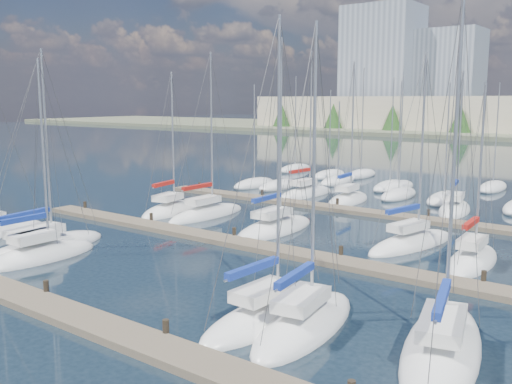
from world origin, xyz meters
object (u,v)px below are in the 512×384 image
Objects in this scene: sailboat_o at (348,200)px; sailboat_n at (306,193)px; sailboat_b at (42,248)px; sailboat_i at (207,214)px; sailboat_h at (170,210)px; sailboat_p at (455,209)px; sailboat_e at (305,324)px; sailboat_d at (268,316)px; sailboat_k at (411,243)px; sailboat_j at (275,228)px; sailboat_c at (40,255)px; sailboat_l at (472,261)px; sailboat_f at (442,349)px.

sailboat_n is at bearing 167.17° from sailboat_o.
sailboat_i is at bearing 78.54° from sailboat_b.
sailboat_p reaches higher than sailboat_h.
sailboat_e is 1.00× the size of sailboat_b.
sailboat_p is at bearing 94.68° from sailboat_d.
sailboat_j reaches higher than sailboat_k.
sailboat_e is 1.73m from sailboat_d.
sailboat_e is at bearing -38.19° from sailboat_i.
sailboat_c is at bearing -86.96° from sailboat_h.
sailboat_d reaches higher than sailboat_l.
sailboat_i is at bearing 91.03° from sailboat_c.
sailboat_k is 23.12m from sailboat_b.
sailboat_o is (5.61, 27.57, 0.01)m from sailboat_c.
sailboat_h is at bearing 141.17° from sailboat_f.
sailboat_p is (-8.38, 27.14, 0.01)m from sailboat_f.
sailboat_n reaches higher than sailboat_b.
sailboat_n is (-22.55, 26.52, 0.02)m from sailboat_f.
sailboat_d is (-0.09, -15.49, -0.00)m from sailboat_k.
sailboat_n is (-17.27, 27.58, 0.01)m from sailboat_e.
sailboat_l is (-2.61, 12.50, 0.00)m from sailboat_f.
sailboat_d is 7.11m from sailboat_f.
sailboat_n is 1.33× the size of sailboat_l.
sailboat_f reaches higher than sailboat_h.
sailboat_e is at bearing -71.82° from sailboat_k.
sailboat_h is at bearing 104.27° from sailboat_c.
sailboat_f is at bearing -5.89° from sailboat_b.
sailboat_f is at bearing -51.99° from sailboat_k.
sailboat_j is 0.98× the size of sailboat_n.
sailboat_p is at bearing 5.04° from sailboat_n.
sailboat_h is 24.37m from sailboat_l.
sailboat_l is (4.31, -1.74, -0.01)m from sailboat_k.
sailboat_o reaches higher than sailboat_p.
sailboat_f is (6.91, -14.23, -0.01)m from sailboat_k.
sailboat_b is (-0.98, -14.03, -0.02)m from sailboat_i.
sailboat_h is 3.45m from sailboat_i.
sailboat_l is at bearing -2.34° from sailboat_i.
sailboat_c is (0.38, -15.04, -0.01)m from sailboat_i.
sailboat_e is at bearing 1.57° from sailboat_c.
sailboat_o is at bearing 106.10° from sailboat_e.
sailboat_f is at bearing 2.80° from sailboat_e.
sailboat_e is 0.90× the size of sailboat_n.
sailboat_e reaches higher than sailboat_p.
sailboat_d is at bearing 176.47° from sailboat_f.
sailboat_k is 1.05× the size of sailboat_c.
sailboat_i is 1.02× the size of sailboat_o.
sailboat_f reaches higher than sailboat_l.
sailboat_f reaches higher than sailboat_p.
sailboat_e is 25.66m from sailboat_h.
sailboat_e reaches higher than sailboat_c.
sailboat_p is at bearing 62.33° from sailboat_c.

